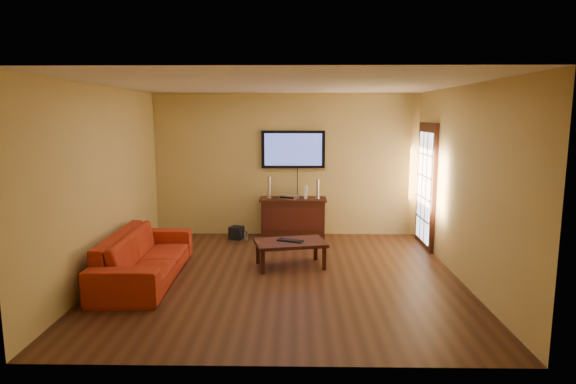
{
  "coord_description": "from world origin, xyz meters",
  "views": [
    {
      "loc": [
        0.2,
        -6.62,
        2.29
      ],
      "look_at": [
        0.07,
        0.8,
        1.1
      ],
      "focal_mm": 30.0,
      "sensor_mm": 36.0,
      "label": 1
    }
  ],
  "objects_px": {
    "av_receiver": "(289,197)",
    "keyboard": "(290,240)",
    "television": "(293,149)",
    "bottle": "(246,236)",
    "coffee_table": "(290,245)",
    "speaker_left": "(269,188)",
    "subwoofer": "(236,233)",
    "game_console": "(306,192)",
    "media_console": "(293,218)",
    "speaker_right": "(318,190)",
    "sofa": "(145,248)"
  },
  "relations": [
    {
      "from": "speaker_right",
      "to": "av_receiver",
      "type": "height_order",
      "value": "speaker_right"
    },
    {
      "from": "speaker_left",
      "to": "media_console",
      "type": "bearing_deg",
      "value": -2.79
    },
    {
      "from": "game_console",
      "to": "keyboard",
      "type": "bearing_deg",
      "value": -89.11
    },
    {
      "from": "media_console",
      "to": "speaker_right",
      "type": "relative_size",
      "value": 3.43
    },
    {
      "from": "sofa",
      "to": "game_console",
      "type": "bearing_deg",
      "value": -45.4
    },
    {
      "from": "speaker_left",
      "to": "subwoofer",
      "type": "height_order",
      "value": "speaker_left"
    },
    {
      "from": "media_console",
      "to": "speaker_left",
      "type": "distance_m",
      "value": 0.71
    },
    {
      "from": "game_console",
      "to": "speaker_left",
      "type": "bearing_deg",
      "value": -171.78
    },
    {
      "from": "speaker_left",
      "to": "av_receiver",
      "type": "xyz_separation_m",
      "value": [
        0.38,
        -0.06,
        -0.15
      ]
    },
    {
      "from": "media_console",
      "to": "television",
      "type": "height_order",
      "value": "television"
    },
    {
      "from": "speaker_left",
      "to": "subwoofer",
      "type": "bearing_deg",
      "value": -165.02
    },
    {
      "from": "sofa",
      "to": "speaker_left",
      "type": "height_order",
      "value": "speaker_left"
    },
    {
      "from": "television",
      "to": "speaker_left",
      "type": "relative_size",
      "value": 2.99
    },
    {
      "from": "media_console",
      "to": "av_receiver",
      "type": "bearing_deg",
      "value": -148.19
    },
    {
      "from": "speaker_left",
      "to": "av_receiver",
      "type": "bearing_deg",
      "value": -9.56
    },
    {
      "from": "coffee_table",
      "to": "bottle",
      "type": "height_order",
      "value": "coffee_table"
    },
    {
      "from": "television",
      "to": "subwoofer",
      "type": "height_order",
      "value": "television"
    },
    {
      "from": "media_console",
      "to": "speaker_left",
      "type": "relative_size",
      "value": 3.11
    },
    {
      "from": "media_console",
      "to": "speaker_left",
      "type": "bearing_deg",
      "value": 177.21
    },
    {
      "from": "speaker_left",
      "to": "keyboard",
      "type": "distance_m",
      "value": 1.92
    },
    {
      "from": "game_console",
      "to": "keyboard",
      "type": "relative_size",
      "value": 0.55
    },
    {
      "from": "media_console",
      "to": "subwoofer",
      "type": "height_order",
      "value": "media_console"
    },
    {
      "from": "media_console",
      "to": "bottle",
      "type": "distance_m",
      "value": 0.96
    },
    {
      "from": "media_console",
      "to": "keyboard",
      "type": "relative_size",
      "value": 2.97
    },
    {
      "from": "game_console",
      "to": "speaker_right",
      "type": "bearing_deg",
      "value": 1.91
    },
    {
      "from": "av_receiver",
      "to": "keyboard",
      "type": "height_order",
      "value": "av_receiver"
    },
    {
      "from": "television",
      "to": "av_receiver",
      "type": "distance_m",
      "value": 0.9
    },
    {
      "from": "media_console",
      "to": "keyboard",
      "type": "bearing_deg",
      "value": -90.95
    },
    {
      "from": "speaker_right",
      "to": "subwoofer",
      "type": "xyz_separation_m",
      "value": [
        -1.52,
        -0.12,
        -0.8
      ]
    },
    {
      "from": "speaker_right",
      "to": "bottle",
      "type": "height_order",
      "value": "speaker_right"
    },
    {
      "from": "speaker_left",
      "to": "sofa",
      "type": "bearing_deg",
      "value": -123.78
    },
    {
      "from": "av_receiver",
      "to": "keyboard",
      "type": "bearing_deg",
      "value": -64.35
    },
    {
      "from": "av_receiver",
      "to": "subwoofer",
      "type": "xyz_separation_m",
      "value": [
        -0.99,
        -0.1,
        -0.67
      ]
    },
    {
      "from": "television",
      "to": "bottle",
      "type": "height_order",
      "value": "television"
    },
    {
      "from": "coffee_table",
      "to": "sofa",
      "type": "distance_m",
      "value": 2.12
    },
    {
      "from": "speaker_right",
      "to": "game_console",
      "type": "bearing_deg",
      "value": 172.35
    },
    {
      "from": "television",
      "to": "av_receiver",
      "type": "bearing_deg",
      "value": -105.85
    },
    {
      "from": "speaker_left",
      "to": "bottle",
      "type": "height_order",
      "value": "speaker_left"
    },
    {
      "from": "game_console",
      "to": "subwoofer",
      "type": "bearing_deg",
      "value": -164.02
    },
    {
      "from": "coffee_table",
      "to": "keyboard",
      "type": "xyz_separation_m",
      "value": [
        -0.0,
        0.01,
        0.06
      ]
    },
    {
      "from": "keyboard",
      "to": "media_console",
      "type": "bearing_deg",
      "value": 89.05
    },
    {
      "from": "coffee_table",
      "to": "av_receiver",
      "type": "bearing_deg",
      "value": 91.37
    },
    {
      "from": "coffee_table",
      "to": "game_console",
      "type": "height_order",
      "value": "game_console"
    },
    {
      "from": "media_console",
      "to": "av_receiver",
      "type": "relative_size",
      "value": 3.88
    },
    {
      "from": "keyboard",
      "to": "subwoofer",
      "type": "bearing_deg",
      "value": 122.01
    },
    {
      "from": "av_receiver",
      "to": "game_console",
      "type": "bearing_deg",
      "value": 33.14
    },
    {
      "from": "media_console",
      "to": "av_receiver",
      "type": "height_order",
      "value": "av_receiver"
    },
    {
      "from": "television",
      "to": "subwoofer",
      "type": "relative_size",
      "value": 5.18
    },
    {
      "from": "television",
      "to": "bottle",
      "type": "xyz_separation_m",
      "value": [
        -0.87,
        -0.51,
        -1.56
      ]
    },
    {
      "from": "sofa",
      "to": "subwoofer",
      "type": "height_order",
      "value": "sofa"
    }
  ]
}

